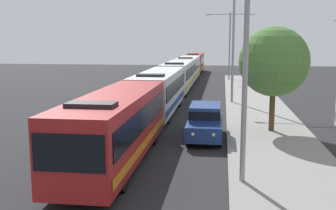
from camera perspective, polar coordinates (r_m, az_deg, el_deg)
The scene contains 10 objects.
bus_lead at distance 18.25m, azimuth -7.14°, elevation -2.72°, with size 2.58×11.50×3.21m.
bus_second_in_line at distance 29.97m, azimuth -1.25°, elevation 2.00°, with size 2.58×11.65×3.21m.
bus_middle at distance 42.49m, azimuth 1.39°, elevation 4.11°, with size 2.58×10.85×3.21m.
bus_fourth_in_line at distance 54.42m, azimuth 2.78°, elevation 5.21°, with size 2.58×12.30×3.21m.
bus_rear at distance 66.94m, azimuth 3.70°, elevation 5.94°, with size 2.58×10.71×3.21m.
white_suv at distance 22.51m, azimuth 5.20°, elevation -2.13°, with size 1.86×4.80×1.90m.
streetlamp_near at distance 15.07m, azimuth 10.75°, elevation 7.03°, with size 6.46×0.28×7.63m.
streetlamp_mid at distance 34.87m, azimuth 9.06°, elevation 9.15°, with size 5.58×0.28×8.83m.
streetlamp_far at distance 54.68m, azimuth 8.58°, elevation 9.08°, with size 6.29×0.28×8.65m.
roadside_tree at distance 24.20m, azimuth 14.50°, elevation 5.85°, with size 3.99×3.99×6.01m.
Camera 1 is at (3.30, -5.75, 5.43)m, focal length 43.88 mm.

